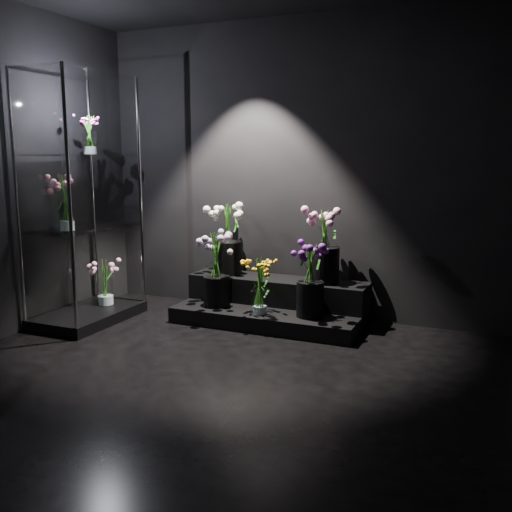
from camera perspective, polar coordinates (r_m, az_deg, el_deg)
The scene contains 12 objects.
floor at distance 3.97m, azimuth -6.20°, elevation -12.78°, with size 4.00×4.00×0.00m, color black.
wall_back at distance 5.49m, azimuth 4.01°, elevation 8.62°, with size 4.00×4.00×0.00m, color black.
display_riser at distance 5.37m, azimuth 1.75°, elevation -4.79°, with size 1.72×0.77×0.38m.
display_case at distance 5.42m, azimuth -16.96°, elevation 5.30°, with size 0.61×1.02×2.25m.
bouquet_orange_bells at distance 5.02m, azimuth 0.39°, elevation -3.00°, with size 0.28×0.28×0.50m.
bouquet_lilac at distance 5.30m, azimuth -3.97°, elevation -0.93°, with size 0.37×0.37×0.69m.
bouquet_purple at distance 4.96m, azimuth 5.47°, elevation -2.21°, with size 0.33×0.33×0.63m.
bouquet_cream_roses at distance 5.55m, azimuth -2.82°, elevation 2.14°, with size 0.43×0.43×0.69m.
bouquet_pink_roses at distance 5.20m, azimuth 6.88°, elevation 1.44°, with size 0.44×0.44×0.70m.
bouquet_case_pink at distance 5.30m, azimuth -18.48°, elevation 5.15°, with size 0.39×0.39×0.48m.
bouquet_case_magenta at distance 5.51m, azimuth -16.32°, elevation 11.66°, with size 0.26×0.26×0.36m.
bouquet_case_base_pink at distance 5.70m, azimuth -14.88°, elevation -2.44°, with size 0.36×0.36×0.44m.
Camera 1 is at (1.83, -3.17, 1.54)m, focal length 40.00 mm.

